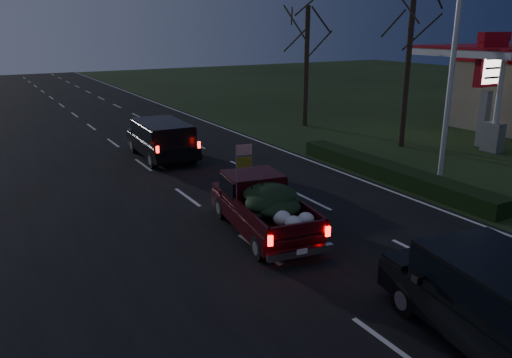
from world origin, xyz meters
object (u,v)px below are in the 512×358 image
gas_price_pylon (490,71)px  lead_suv (162,136)px  pickup_truck (263,203)px  light_pole (456,36)px

gas_price_pylon → lead_suv: gas_price_pylon is taller
pickup_truck → lead_suv: 9.71m
gas_price_pylon → pickup_truck: gas_price_pylon is taller
light_pole → lead_suv: 12.84m
pickup_truck → lead_suv: bearing=95.8°
light_pole → lead_suv: bearing=133.7°
gas_price_pylon → pickup_truck: bearing=-165.4°
light_pole → gas_price_pylon: light_pole is taller
light_pole → gas_price_pylon: 7.36m
light_pole → lead_suv: (-8.33, 8.70, -4.43)m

